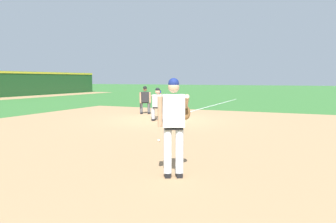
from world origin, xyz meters
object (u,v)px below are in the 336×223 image
object	(u,v)px
baseball	(159,140)
first_baseman	(160,103)
baserunner	(158,103)
pitcher	(174,121)
first_base_bag	(163,118)
umpire	(145,99)

from	to	relation	value
baseball	first_baseman	bearing A→B (deg)	24.90
baseball	baserunner	distance (m)	4.76
baseball	first_baseman	size ratio (longest dim) A/B	0.06
pitcher	first_baseman	bearing A→B (deg)	26.93
first_base_bag	baseball	distance (m)	5.30
first_base_bag	first_baseman	size ratio (longest dim) A/B	0.28
umpire	first_base_bag	bearing A→B (deg)	-133.38
first_base_bag	first_baseman	distance (m)	0.76
baserunner	pitcher	bearing A→B (deg)	-152.30
first_base_bag	pitcher	distance (m)	8.83
first_base_bag	first_baseman	xyz separation A→B (m)	(0.19, 0.25, 0.69)
baseball	umpire	bearing A→B (deg)	30.66
pitcher	umpire	size ratio (longest dim) A/B	1.27
baseball	first_baseman	world-z (taller)	first_baseman
pitcher	umpire	bearing A→B (deg)	30.51
baseball	first_baseman	distance (m)	5.63
first_baseman	umpire	world-z (taller)	umpire
first_baseman	baserunner	world-z (taller)	baserunner
first_baseman	first_base_bag	bearing A→B (deg)	-128.00
pitcher	baseball	bearing A→B (deg)	30.19
first_base_bag	umpire	size ratio (longest dim) A/B	0.26
first_base_bag	baserunner	distance (m)	0.99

